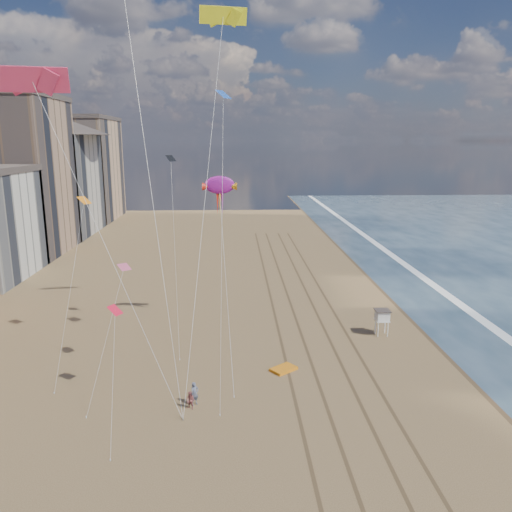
% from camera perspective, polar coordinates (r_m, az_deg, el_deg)
% --- Properties ---
extents(wet_sand, '(260.00, 260.00, 0.00)m').
position_cam_1_polar(wet_sand, '(70.22, 18.54, -4.80)').
color(wet_sand, '#42301E').
rests_on(wet_sand, ground).
extents(foam, '(260.00, 260.00, 0.00)m').
position_cam_1_polar(foam, '(71.83, 21.68, -4.66)').
color(foam, white).
rests_on(foam, ground).
extents(tracks, '(7.68, 120.00, 0.01)m').
position_cam_1_polar(tracks, '(56.86, 6.39, -8.38)').
color(tracks, brown).
rests_on(tracks, ground).
extents(buildings, '(34.72, 131.35, 29.00)m').
position_cam_1_polar(buildings, '(96.69, -27.01, 7.39)').
color(buildings, '#C6B284').
rests_on(buildings, ground).
extents(lifeguard_stand, '(1.59, 1.59, 2.88)m').
position_cam_1_polar(lifeguard_stand, '(55.99, 14.23, -6.64)').
color(lifeguard_stand, white).
rests_on(lifeguard_stand, ground).
extents(grounded_kite, '(2.73, 2.59, 0.26)m').
position_cam_1_polar(grounded_kite, '(47.26, 3.17, -12.77)').
color(grounded_kite, orange).
rests_on(grounded_kite, ground).
extents(show_kite, '(3.81, 8.77, 22.59)m').
position_cam_1_polar(show_kite, '(54.38, -4.18, 8.04)').
color(show_kite, '#931689').
rests_on(show_kite, ground).
extents(kite_flyer_a, '(0.84, 0.79, 1.93)m').
position_cam_1_polar(kite_flyer_a, '(41.63, -7.03, -15.35)').
color(kite_flyer_a, slate).
rests_on(kite_flyer_a, ground).
extents(kite_flyer_b, '(0.89, 0.82, 1.48)m').
position_cam_1_polar(kite_flyer_b, '(41.18, -7.49, -16.05)').
color(kite_flyer_b, '#9A4F4E').
rests_on(kite_flyer_b, ground).
extents(small_kites, '(15.25, 14.36, 17.73)m').
position_cam_1_polar(small_kites, '(45.95, -12.59, 6.41)').
color(small_kites, '#D8547B').
rests_on(small_kites, ground).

